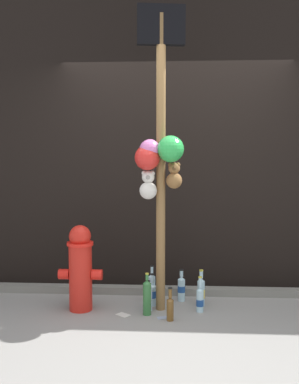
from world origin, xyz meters
TOP-DOWN VIEW (x-y plane):
  - ground_plane at (0.00, 0.00)m, footprint 14.00×14.00m
  - building_wall at (0.00, 1.31)m, footprint 10.00×0.20m
  - curb_strip at (0.00, 0.94)m, footprint 8.00×0.12m
  - memorial_post at (-0.15, 0.43)m, footprint 0.46×0.29m
  - fire_hydrant at (-0.91, 0.42)m, footprint 0.42×0.25m
  - bottle_0 at (-0.26, 0.32)m, footprint 0.08×0.08m
  - bottle_1 at (-0.22, 0.58)m, footprint 0.07×0.07m
  - bottle_2 at (-0.24, 0.73)m, footprint 0.07×0.07m
  - bottle_3 at (-0.04, 0.19)m, footprint 0.06×0.06m
  - bottle_4 at (0.24, 0.43)m, footprint 0.07×0.07m
  - bottle_5 at (-0.25, 0.44)m, footprint 0.06×0.06m
  - bottle_6 at (0.26, 0.60)m, footprint 0.08×0.08m
  - bottle_7 at (0.07, 0.74)m, footprint 0.08×0.08m
  - litter_0 at (-0.12, 0.25)m, footprint 0.11×0.09m
  - litter_1 at (1.28, 1.00)m, footprint 0.11×0.12m
  - litter_2 at (-0.48, 0.30)m, footprint 0.15×0.14m

SIDE VIEW (x-z plane):
  - ground_plane at x=0.00m, z-range 0.00..0.00m
  - litter_0 at x=-0.12m, z-range 0.00..0.01m
  - litter_1 at x=1.28m, z-range 0.00..0.01m
  - litter_2 at x=-0.48m, z-range 0.00..0.01m
  - curb_strip at x=0.00m, z-range 0.00..0.08m
  - bottle_5 at x=-0.25m, z-range -0.03..0.26m
  - bottle_1 at x=-0.22m, z-range -0.04..0.28m
  - bottle_3 at x=-0.04m, z-range -0.03..0.27m
  - bottle_4 at x=0.24m, z-range -0.05..0.30m
  - bottle_7 at x=0.07m, z-range -0.03..0.30m
  - bottle_6 at x=0.26m, z-range -0.04..0.32m
  - bottle_2 at x=-0.24m, z-range -0.04..0.33m
  - bottle_0 at x=-0.26m, z-range -0.03..0.37m
  - fire_hydrant at x=-0.91m, z-range 0.00..0.83m
  - memorial_post at x=-0.15m, z-range 0.20..3.06m
  - building_wall at x=0.00m, z-range 0.00..3.27m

